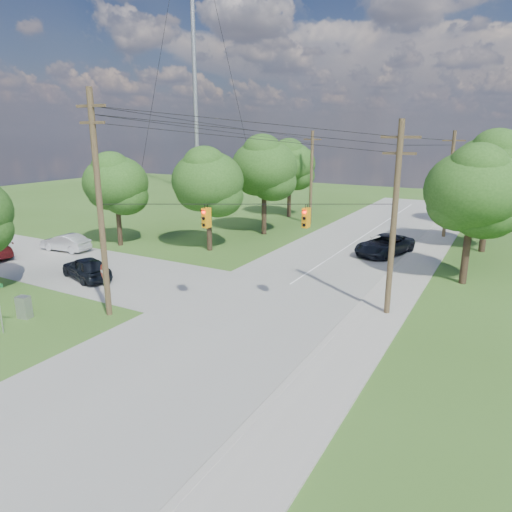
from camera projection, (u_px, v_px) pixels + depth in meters
The scene contains 23 objects.
ground at pixel (169, 334), 22.96m from camera, with size 140.00×140.00×0.00m, color #34571D.
main_road at pixel (253, 309), 26.21m from camera, with size 10.00×100.00×0.03m, color gray.
cross_road at pixel (12, 253), 38.41m from camera, with size 48.00×9.00×0.03m, color gray.
sidewalk_east at pixel (368, 332), 23.03m from camera, with size 2.60×100.00×0.12m, color #9B9891.
pole_sw at pixel (100, 204), 23.84m from camera, with size 2.00×0.32×12.00m.
pole_ne at pixel (394, 218), 24.04m from camera, with size 2.00×0.32×10.50m.
pole_north_e at pixel (449, 184), 42.63m from camera, with size 2.00×0.32×10.00m.
pole_north_w at pixel (311, 177), 49.20m from camera, with size 2.00×0.32×10.00m.
power_lines at pixel (296, 143), 29.55m from camera, with size 13.93×29.62×4.93m.
traffic_signals at pixel (256, 217), 24.03m from camera, with size 4.91×3.27×1.05m.
radio_mast at pixel (194, 48), 70.87m from camera, with size 0.70×0.70×45.00m, color #989B9E.
tree_w_near at pixel (208, 181), 37.80m from camera, with size 6.00×6.00×8.40m.
tree_w_mid at pixel (264, 167), 43.88m from camera, with size 6.40×6.40×9.22m.
tree_w_far at pixel (290, 164), 53.33m from camera, with size 6.00×6.00×8.73m.
tree_e_near at pixel (474, 190), 29.09m from camera, with size 6.20×6.20×8.81m.
tree_e_mid at pixel (492, 169), 37.09m from camera, with size 6.60×6.60×9.64m.
tree_e_far at pixel (487, 171), 47.91m from camera, with size 5.80×5.80×8.32m.
tree_cross_n at pixel (116, 183), 39.57m from camera, with size 5.60×5.60×7.91m.
car_cross_dark at pixel (86, 268), 31.32m from camera, with size 1.88×4.66×1.59m, color black.
car_cross_silver at pixel (66, 242), 38.80m from camera, with size 1.55×4.44×1.46m, color silver.
car_main_north at pixel (384, 245), 37.61m from camera, with size 2.73×5.92×1.64m, color black.
control_cabinet at pixel (24, 307), 24.83m from camera, with size 0.69×0.50×1.24m, color #989B9E.
do_not_enter_sign at pixel (103, 277), 25.90m from camera, with size 0.80×0.40×2.62m.
Camera 1 is at (14.18, -16.25, 9.84)m, focal length 32.00 mm.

